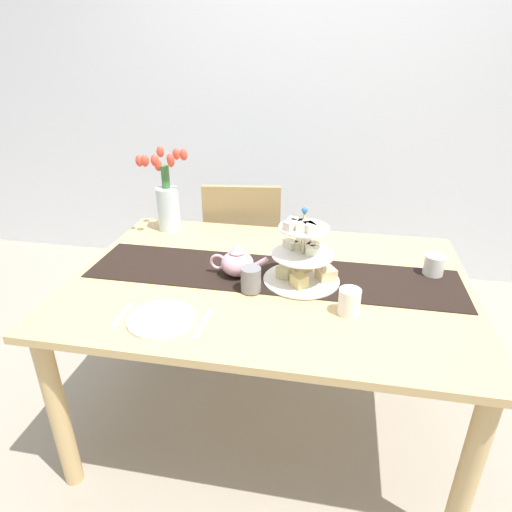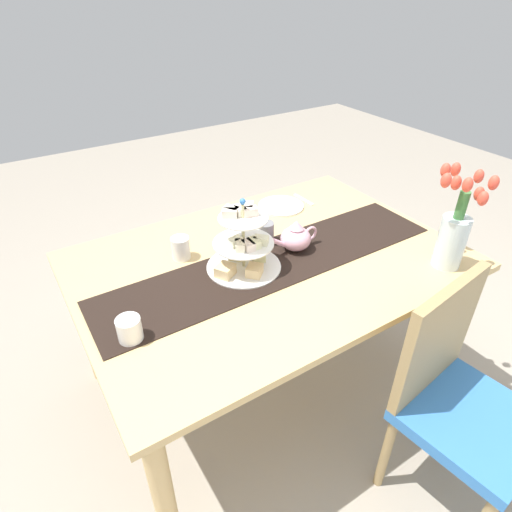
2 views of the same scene
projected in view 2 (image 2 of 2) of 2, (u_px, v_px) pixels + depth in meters
The scene contains 13 objects.
ground_plane at pixel (267, 378), 2.19m from camera, with size 8.00×8.00×0.00m, color gray.
dining_table at pixel (269, 277), 1.84m from camera, with size 1.56×1.09×0.74m.
chair_left at pixel (457, 394), 1.50m from camera, with size 0.47×0.47×0.91m.
table_runner at pixel (274, 262), 1.76m from camera, with size 1.49×0.33×0.00m, color black.
tiered_cake_stand at pixel (243, 247), 1.67m from camera, with size 0.30×0.30×0.30m.
teapot at pixel (296, 237), 1.81m from camera, with size 0.24×0.13×0.14m.
tulip_vase at pixel (454, 230), 1.66m from camera, with size 0.25×0.21×0.42m.
cream_jug at pixel (130, 329), 1.37m from camera, with size 0.08×0.08×0.09m, color white.
dinner_plate_left at pixel (281, 206), 2.18m from camera, with size 0.23×0.23×0.01m, color white.
fork_left at pixel (304, 200), 2.24m from camera, with size 0.02×0.15×0.01m, color silver.
knife_left at pixel (257, 213), 2.12m from camera, with size 0.01×0.17×0.01m, color silver.
mug_grey at pixel (265, 232), 1.86m from camera, with size 0.08×0.08×0.10m, color slate.
mug_white_text at pixel (181, 248), 1.77m from camera, with size 0.08×0.08×0.10m, color white.
Camera 2 is at (0.84, 1.22, 1.73)m, focal length 30.07 mm.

